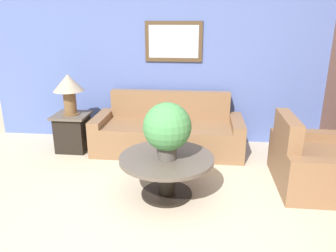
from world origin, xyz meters
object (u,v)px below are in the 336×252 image
couch_main (168,133)px  side_table (73,132)px  coffee_table (167,167)px  potted_plant_on_table (167,128)px  armchair (312,164)px  table_lamp (68,87)px

couch_main → side_table: couch_main is taller
coffee_table → potted_plant_on_table: (0.01, -0.05, 0.49)m
coffee_table → potted_plant_on_table: bearing=-74.9°
armchair → table_lamp: table_lamp is taller
couch_main → coffee_table: (0.13, -1.36, 0.06)m
potted_plant_on_table → coffee_table: bearing=105.1°
armchair → coffee_table: 1.78m
couch_main → coffee_table: bearing=-84.6°
armchair → table_lamp: (-3.33, 0.81, 0.71)m
armchair → potted_plant_on_table: 1.87m
coffee_table → potted_plant_on_table: potted_plant_on_table is taller
table_lamp → potted_plant_on_table: table_lamp is taller
armchair → table_lamp: size_ratio=1.87×
armchair → side_table: size_ratio=1.97×
couch_main → side_table: (-1.47, -0.13, 0.01)m
coffee_table → side_table: 2.01m
table_lamp → coffee_table: bearing=-37.6°
table_lamp → potted_plant_on_table: bearing=-38.4°
side_table → table_lamp: table_lamp is taller
couch_main → potted_plant_on_table: size_ratio=3.52×
armchair → table_lamp: 3.50m
side_table → potted_plant_on_table: 2.12m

